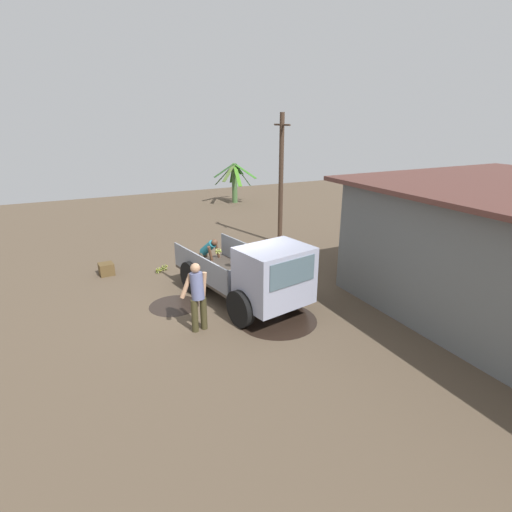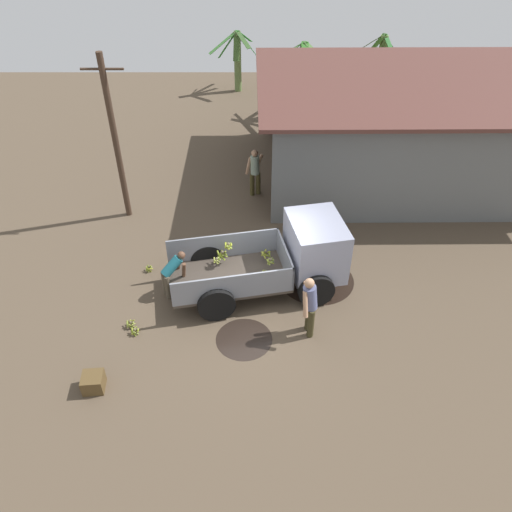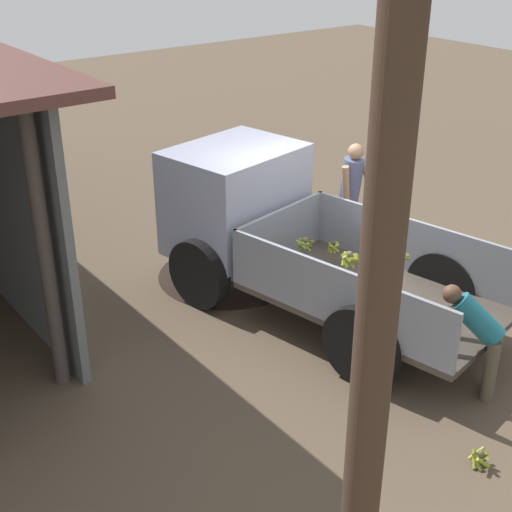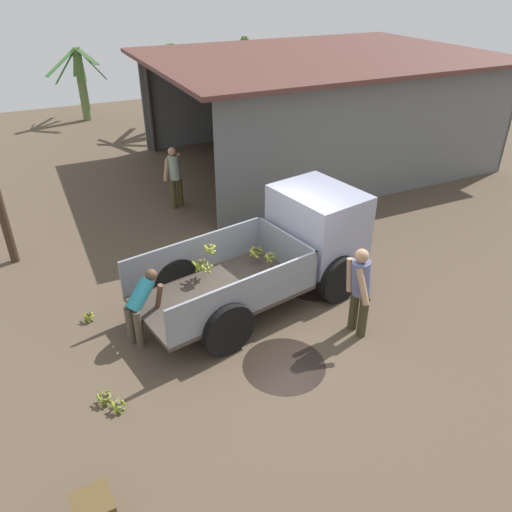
{
  "view_description": "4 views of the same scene",
  "coord_description": "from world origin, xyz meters",
  "px_view_note": "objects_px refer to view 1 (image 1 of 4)",
  "views": [
    {
      "loc": [
        9.52,
        -3.7,
        4.93
      ],
      "look_at": [
        0.67,
        0.52,
        1.51
      ],
      "focal_mm": 28.0,
      "sensor_mm": 36.0,
      "label": 1
    },
    {
      "loc": [
        -0.15,
        -9.63,
        9.0
      ],
      "look_at": [
        -0.15,
        0.37,
        1.1
      ],
      "focal_mm": 35.0,
      "sensor_mm": 36.0,
      "label": 2
    },
    {
      "loc": [
        -6.02,
        5.92,
        4.79
      ],
      "look_at": [
        0.24,
        1.19,
        0.94
      ],
      "focal_mm": 50.0,
      "sensor_mm": 36.0,
      "label": 3
    },
    {
      "loc": [
        -3.42,
        -6.82,
        5.66
      ],
      "look_at": [
        -0.28,
        -0.02,
        1.27
      ],
      "focal_mm": 35.0,
      "sensor_mm": 36.0,
      "label": 4
    }
  ],
  "objects_px": {
    "cargo_truck": "(261,276)",
    "banana_bunch_on_ground_0": "(159,270)",
    "banana_bunch_on_ground_2": "(165,267)",
    "person_bystander_near_shed": "(373,245)",
    "utility_pole": "(281,179)",
    "person_worker_loading": "(208,253)",
    "wooden_crate_0": "(106,269)",
    "person_foreground_visitor": "(197,294)",
    "banana_bunch_on_ground_1": "(225,259)"
  },
  "relations": [
    {
      "from": "cargo_truck",
      "to": "banana_bunch_on_ground_0",
      "type": "relative_size",
      "value": 21.08
    },
    {
      "from": "banana_bunch_on_ground_2",
      "to": "person_bystander_near_shed",
      "type": "bearing_deg",
      "value": 64.24
    },
    {
      "from": "cargo_truck",
      "to": "utility_pole",
      "type": "relative_size",
      "value": 0.93
    },
    {
      "from": "utility_pole",
      "to": "person_bystander_near_shed",
      "type": "relative_size",
      "value": 3.11
    },
    {
      "from": "person_worker_loading",
      "to": "person_bystander_near_shed",
      "type": "relative_size",
      "value": 0.76
    },
    {
      "from": "person_worker_loading",
      "to": "wooden_crate_0",
      "type": "bearing_deg",
      "value": -144.34
    },
    {
      "from": "cargo_truck",
      "to": "person_foreground_visitor",
      "type": "xyz_separation_m",
      "value": [
        0.25,
        -1.81,
        -0.06
      ]
    },
    {
      "from": "person_bystander_near_shed",
      "to": "banana_bunch_on_ground_0",
      "type": "height_order",
      "value": "person_bystander_near_shed"
    },
    {
      "from": "cargo_truck",
      "to": "banana_bunch_on_ground_2",
      "type": "height_order",
      "value": "cargo_truck"
    },
    {
      "from": "banana_bunch_on_ground_2",
      "to": "wooden_crate_0",
      "type": "distance_m",
      "value": 1.87
    },
    {
      "from": "banana_bunch_on_ground_1",
      "to": "banana_bunch_on_ground_2",
      "type": "distance_m",
      "value": 2.15
    },
    {
      "from": "banana_bunch_on_ground_0",
      "to": "wooden_crate_0",
      "type": "height_order",
      "value": "wooden_crate_0"
    },
    {
      "from": "cargo_truck",
      "to": "person_worker_loading",
      "type": "xyz_separation_m",
      "value": [
        -3.17,
        -0.38,
        -0.27
      ]
    },
    {
      "from": "banana_bunch_on_ground_0",
      "to": "banana_bunch_on_ground_2",
      "type": "xyz_separation_m",
      "value": [
        -0.16,
        0.24,
        0.0
      ]
    },
    {
      "from": "banana_bunch_on_ground_0",
      "to": "wooden_crate_0",
      "type": "distance_m",
      "value": 1.69
    },
    {
      "from": "person_foreground_visitor",
      "to": "banana_bunch_on_ground_2",
      "type": "xyz_separation_m",
      "value": [
        -4.33,
        0.17,
        -0.83
      ]
    },
    {
      "from": "person_worker_loading",
      "to": "wooden_crate_0",
      "type": "distance_m",
      "value": 3.39
    },
    {
      "from": "person_foreground_visitor",
      "to": "banana_bunch_on_ground_2",
      "type": "distance_m",
      "value": 4.41
    },
    {
      "from": "person_worker_loading",
      "to": "banana_bunch_on_ground_2",
      "type": "height_order",
      "value": "person_worker_loading"
    },
    {
      "from": "cargo_truck",
      "to": "banana_bunch_on_ground_2",
      "type": "distance_m",
      "value": 4.49
    },
    {
      "from": "banana_bunch_on_ground_2",
      "to": "banana_bunch_on_ground_1",
      "type": "bearing_deg",
      "value": 87.54
    },
    {
      "from": "utility_pole",
      "to": "banana_bunch_on_ground_0",
      "type": "xyz_separation_m",
      "value": [
        1.21,
        -5.27,
        -2.51
      ]
    },
    {
      "from": "person_foreground_visitor",
      "to": "banana_bunch_on_ground_1",
      "type": "bearing_deg",
      "value": -36.04
    },
    {
      "from": "person_bystander_near_shed",
      "to": "banana_bunch_on_ground_1",
      "type": "relative_size",
      "value": 7.74
    },
    {
      "from": "person_bystander_near_shed",
      "to": "utility_pole",
      "type": "bearing_deg",
      "value": 84.18
    },
    {
      "from": "banana_bunch_on_ground_1",
      "to": "banana_bunch_on_ground_2",
      "type": "relative_size",
      "value": 0.95
    },
    {
      "from": "cargo_truck",
      "to": "person_bystander_near_shed",
      "type": "relative_size",
      "value": 2.88
    },
    {
      "from": "person_worker_loading",
      "to": "banana_bunch_on_ground_1",
      "type": "distance_m",
      "value": 1.37
    },
    {
      "from": "utility_pole",
      "to": "person_worker_loading",
      "type": "xyz_separation_m",
      "value": [
        1.97,
        -3.78,
        -1.89
      ]
    },
    {
      "from": "person_worker_loading",
      "to": "banana_bunch_on_ground_0",
      "type": "xyz_separation_m",
      "value": [
        -0.76,
        -1.49,
        -0.62
      ]
    },
    {
      "from": "cargo_truck",
      "to": "wooden_crate_0",
      "type": "xyz_separation_m",
      "value": [
        -4.51,
        -3.45,
        -0.81
      ]
    },
    {
      "from": "banana_bunch_on_ground_1",
      "to": "banana_bunch_on_ground_2",
      "type": "xyz_separation_m",
      "value": [
        -0.09,
        -2.14,
        0.01
      ]
    },
    {
      "from": "person_worker_loading",
      "to": "utility_pole",
      "type": "bearing_deg",
      "value": 86.79
    },
    {
      "from": "person_bystander_near_shed",
      "to": "banana_bunch_on_ground_0",
      "type": "xyz_separation_m",
      "value": [
        -2.89,
        -6.55,
        -0.8
      ]
    },
    {
      "from": "cargo_truck",
      "to": "banana_bunch_on_ground_1",
      "type": "xyz_separation_m",
      "value": [
        -3.99,
        0.51,
        -0.9
      ]
    },
    {
      "from": "utility_pole",
      "to": "person_worker_loading",
      "type": "distance_m",
      "value": 4.66
    },
    {
      "from": "utility_pole",
      "to": "wooden_crate_0",
      "type": "distance_m",
      "value": 7.29
    },
    {
      "from": "banana_bunch_on_ground_1",
      "to": "person_bystander_near_shed",
      "type": "bearing_deg",
      "value": 54.68
    },
    {
      "from": "utility_pole",
      "to": "banana_bunch_on_ground_0",
      "type": "bearing_deg",
      "value": -77.1
    },
    {
      "from": "utility_pole",
      "to": "wooden_crate_0",
      "type": "height_order",
      "value": "utility_pole"
    },
    {
      "from": "utility_pole",
      "to": "person_foreground_visitor",
      "type": "distance_m",
      "value": 7.67
    },
    {
      "from": "banana_bunch_on_ground_0",
      "to": "wooden_crate_0",
      "type": "xyz_separation_m",
      "value": [
        -0.59,
        -1.58,
        0.08
      ]
    },
    {
      "from": "banana_bunch_on_ground_1",
      "to": "utility_pole",
      "type": "bearing_deg",
      "value": 111.58
    },
    {
      "from": "person_worker_loading",
      "to": "banana_bunch_on_ground_0",
      "type": "distance_m",
      "value": 1.78
    },
    {
      "from": "utility_pole",
      "to": "person_bystander_near_shed",
      "type": "distance_m",
      "value": 4.62
    },
    {
      "from": "person_foreground_visitor",
      "to": "wooden_crate_0",
      "type": "xyz_separation_m",
      "value": [
        -4.76,
        -1.65,
        -0.75
      ]
    },
    {
      "from": "utility_pole",
      "to": "banana_bunch_on_ground_0",
      "type": "height_order",
      "value": "utility_pole"
    },
    {
      "from": "cargo_truck",
      "to": "person_bystander_near_shed",
      "type": "bearing_deg",
      "value": 91.18
    },
    {
      "from": "person_worker_loading",
      "to": "person_bystander_near_shed",
      "type": "height_order",
      "value": "person_bystander_near_shed"
    },
    {
      "from": "person_worker_loading",
      "to": "banana_bunch_on_ground_0",
      "type": "bearing_deg",
      "value": -147.67
    }
  ]
}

